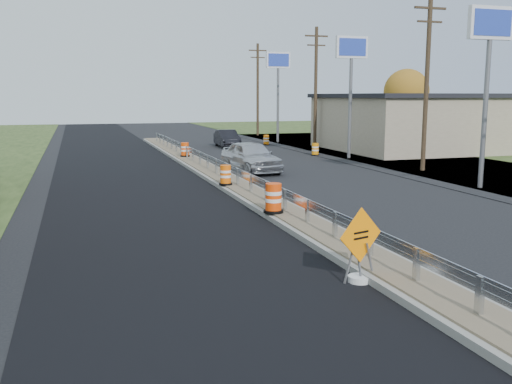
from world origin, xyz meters
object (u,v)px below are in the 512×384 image
object	(u,v)px
barrel_median_mid	(226,175)
car_dark_mid	(227,138)
barrel_shoulder_far	(266,140)
car_silver	(251,156)
barrel_median_near	(273,199)
barrel_shoulder_mid	(315,150)
caution_sign	(360,264)
barrel_median_far	(185,150)

from	to	relation	value
barrel_median_mid	car_dark_mid	xyz separation A→B (m)	(5.51, 20.75, 0.05)
barrel_shoulder_far	car_silver	xyz separation A→B (m)	(-6.29, -16.06, 0.43)
barrel_median_near	barrel_shoulder_mid	distance (m)	21.14
car_dark_mid	barrel_shoulder_far	bearing A→B (deg)	15.03
barrel_median_near	barrel_shoulder_mid	size ratio (longest dim) A/B	1.16
caution_sign	car_dark_mid	world-z (taller)	caution_sign
barrel_median_far	car_silver	xyz separation A→B (m)	(2.37, -6.81, 0.18)
barrel_median_far	caution_sign	bearing A→B (deg)	-91.88
barrel_median_mid	car_dark_mid	size ratio (longest dim) A/B	0.21
barrel_median_mid	barrel_shoulder_mid	distance (m)	15.73
barrel_shoulder_mid	caution_sign	bearing A→B (deg)	-111.39
barrel_median_near	car_dark_mid	xyz separation A→B (m)	(5.51, 27.13, -0.01)
barrel_median_mid	car_silver	bearing A→B (deg)	62.53
barrel_shoulder_far	barrel_median_near	bearing A→B (deg)	-108.13
barrel_median_far	barrel_shoulder_far	xyz separation A→B (m)	(8.66, 9.25, -0.26)
car_silver	car_dark_mid	xyz separation A→B (m)	(2.65, 15.25, -0.15)
barrel_median_mid	barrel_median_far	distance (m)	12.32
caution_sign	barrel_median_mid	bearing A→B (deg)	70.99
barrel_shoulder_mid	car_silver	xyz separation A→B (m)	(-6.82, -6.91, 0.43)
barrel_median_mid	barrel_shoulder_far	xyz separation A→B (m)	(9.15, 21.56, -0.24)
barrel_shoulder_far	barrel_median_far	bearing A→B (deg)	-133.12
caution_sign	barrel_median_far	distance (m)	25.51
barrel_median_near	caution_sign	bearing A→B (deg)	-92.95
caution_sign	barrel_median_near	distance (m)	6.82
barrel_median_far	barrel_shoulder_far	world-z (taller)	barrel_median_far
barrel_median_mid	barrel_shoulder_mid	bearing A→B (deg)	52.05
barrel_median_far	car_dark_mid	size ratio (longest dim) A/B	0.22
barrel_median_mid	barrel_median_far	bearing A→B (deg)	87.74
caution_sign	barrel_median_far	xyz separation A→B (m)	(0.84, 25.49, 0.23)
barrel_median_far	barrel_shoulder_far	size ratio (longest dim) A/B	1.07
barrel_median_far	barrel_shoulder_mid	xyz separation A→B (m)	(9.19, 0.10, -0.25)
barrel_shoulder_mid	car_silver	size ratio (longest dim) A/B	0.17
barrel_shoulder_far	car_dark_mid	size ratio (longest dim) A/B	0.20
barrel_shoulder_far	barrel_shoulder_mid	bearing A→B (deg)	-86.70
barrel_median_mid	barrel_shoulder_mid	xyz separation A→B (m)	(9.67, 12.41, -0.24)
barrel_median_far	barrel_shoulder_far	bearing A→B (deg)	46.88
barrel_median_near	barrel_median_far	bearing A→B (deg)	88.51
barrel_median_near	barrel_shoulder_mid	bearing A→B (deg)	62.75
barrel_shoulder_far	car_silver	world-z (taller)	car_silver
barrel_median_mid	car_silver	size ratio (longest dim) A/B	0.18
barrel_median_mid	barrel_shoulder_mid	size ratio (longest dim) A/B	1.02
barrel_median_far	car_silver	distance (m)	7.21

